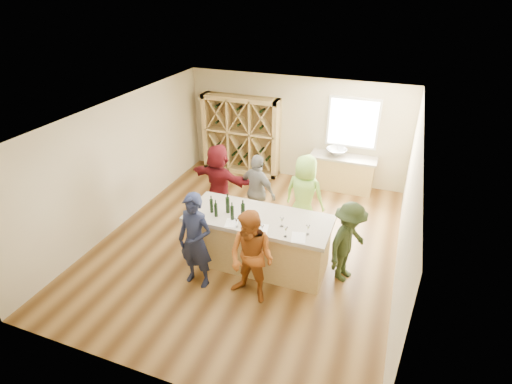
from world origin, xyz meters
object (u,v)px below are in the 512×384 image
(tasting_counter_base, at_px, (258,242))
(person_far_right, at_px, (304,195))
(wine_bottle_a, at_px, (212,206))
(person_far_mid, at_px, (257,191))
(wine_bottle_b, at_px, (216,210))
(wine_bottle_c, at_px, (228,205))
(sink, at_px, (336,152))
(wine_bottle_e, at_px, (243,211))
(person_far_left, at_px, (219,181))
(person_server, at_px, (348,242))
(wine_rack, at_px, (241,135))
(wine_bottle_d, at_px, (232,213))
(person_near_right, at_px, (251,258))
(person_near_left, at_px, (195,241))

(tasting_counter_base, bearing_deg, person_far_right, 69.65)
(wine_bottle_a, height_order, person_far_mid, person_far_mid)
(wine_bottle_a, distance_m, wine_bottle_b, 0.18)
(wine_bottle_a, distance_m, wine_bottle_c, 0.31)
(sink, distance_m, wine_bottle_e, 4.06)
(wine_bottle_a, xyz_separation_m, person_far_left, (-0.59, 1.54, -0.32))
(sink, height_order, person_server, person_server)
(wine_bottle_a, bearing_deg, wine_rack, 104.74)
(wine_bottle_a, xyz_separation_m, wine_bottle_d, (0.47, -0.10, 0.00))
(wine_bottle_c, relative_size, wine_bottle_e, 1.02)
(person_near_right, relative_size, person_far_mid, 1.01)
(wine_bottle_d, height_order, person_near_left, person_near_left)
(wine_bottle_a, distance_m, person_far_mid, 1.55)
(wine_bottle_e, height_order, person_far_right, person_far_right)
(wine_bottle_e, relative_size, person_far_right, 0.17)
(wine_bottle_e, xyz_separation_m, person_server, (1.90, 0.33, -0.44))
(wine_rack, bearing_deg, person_near_left, -77.09)
(person_near_left, bearing_deg, wine_bottle_b, 86.58)
(wine_bottle_a, xyz_separation_m, person_near_left, (0.04, -0.75, -0.29))
(wine_bottle_a, height_order, person_far_left, person_far_left)
(wine_rack, xyz_separation_m, wine_bottle_b, (1.19, -4.10, 0.11))
(wine_bottle_b, distance_m, person_far_right, 2.11)
(wine_bottle_e, bearing_deg, tasting_counter_base, 33.65)
(person_near_left, bearing_deg, person_far_mid, 86.96)
(wine_rack, height_order, person_far_left, wine_rack)
(wine_bottle_c, bearing_deg, wine_bottle_b, -126.42)
(wine_bottle_a, relative_size, wine_bottle_b, 1.02)
(tasting_counter_base, bearing_deg, wine_bottle_a, -170.32)
(wine_bottle_b, xyz_separation_m, person_far_mid, (0.24, 1.57, -0.36))
(wine_bottle_a, height_order, person_server, person_server)
(wine_bottle_b, height_order, person_server, person_server)
(tasting_counter_base, distance_m, person_near_right, 1.03)
(wine_bottle_c, relative_size, person_far_mid, 0.19)
(wine_rack, height_order, tasting_counter_base, wine_rack)
(person_near_right, bearing_deg, person_near_left, -169.36)
(wine_bottle_a, xyz_separation_m, wine_bottle_c, (0.29, 0.10, 0.02))
(wine_rack, xyz_separation_m, person_near_left, (1.09, -4.75, -0.18))
(tasting_counter_base, height_order, wine_bottle_c, wine_bottle_c)
(wine_bottle_e, relative_size, person_near_left, 0.17)
(wine_rack, bearing_deg, person_server, -45.56)
(person_server, bearing_deg, sink, 35.66)
(tasting_counter_base, height_order, wine_bottle_e, wine_bottle_e)
(wine_rack, relative_size, person_server, 1.38)
(wine_bottle_d, bearing_deg, wine_rack, 110.35)
(person_near_left, height_order, person_server, person_near_left)
(sink, xyz_separation_m, person_far_left, (-2.24, -2.38, -0.12))
(wine_bottle_d, height_order, person_far_left, person_far_left)
(wine_bottle_c, height_order, wine_bottle_e, wine_bottle_c)
(person_near_right, xyz_separation_m, person_far_mid, (-0.73, 2.25, -0.01))
(wine_bottle_d, xyz_separation_m, person_far_left, (-1.06, 1.64, -0.32))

